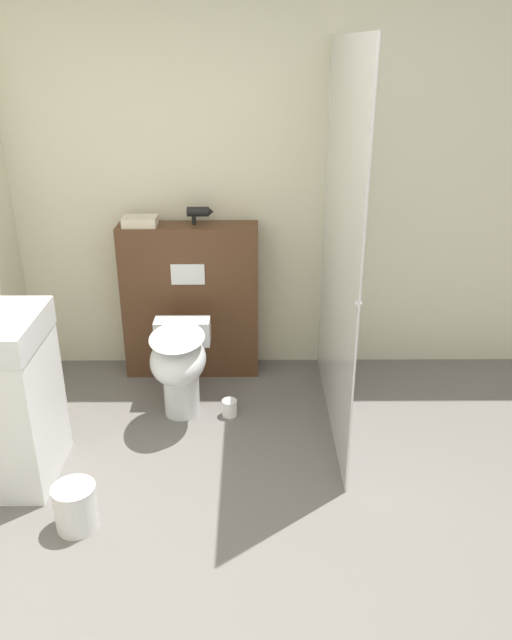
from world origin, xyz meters
TOP-DOWN VIEW (x-y plane):
  - ground_plane at (0.00, 0.00)m, footprint 12.00×12.00m
  - wall_back at (0.00, 2.10)m, footprint 8.00×0.06m
  - partition_panel at (-0.27, 1.93)m, footprint 0.92×0.24m
  - shower_glass at (0.64, 1.33)m, footprint 0.04×1.49m
  - toilet at (-0.29, 1.34)m, footprint 0.35×0.58m
  - sink_vanity at (-1.13, 0.76)m, footprint 0.47×0.55m
  - hair_drier at (-0.19, 1.95)m, footprint 0.17×0.06m
  - folded_towel at (-0.57, 1.91)m, footprint 0.22×0.16m
  - spare_toilet_roll at (0.01, 1.33)m, footprint 0.10×0.10m
  - waste_bin at (-0.70, 0.34)m, footprint 0.21×0.21m

SIDE VIEW (x-z plane):
  - ground_plane at x=0.00m, z-range 0.00..0.00m
  - spare_toilet_roll at x=0.01m, z-range 0.00..0.11m
  - waste_bin at x=-0.70m, z-range 0.00..0.23m
  - toilet at x=-0.29m, z-range 0.09..0.66m
  - sink_vanity at x=-1.13m, z-range -0.07..1.01m
  - partition_panel at x=-0.27m, z-range 0.00..1.07m
  - shower_glass at x=0.64m, z-range 0.00..2.20m
  - folded_towel at x=-0.57m, z-range 1.07..1.13m
  - hair_drier at x=-0.19m, z-range 1.09..1.21m
  - wall_back at x=0.00m, z-range 0.00..2.50m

